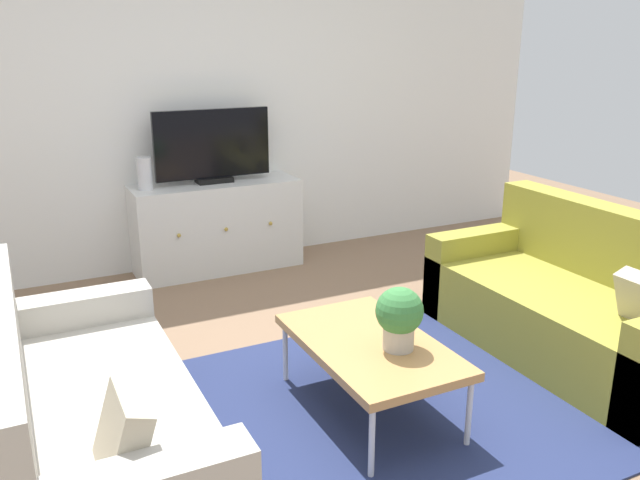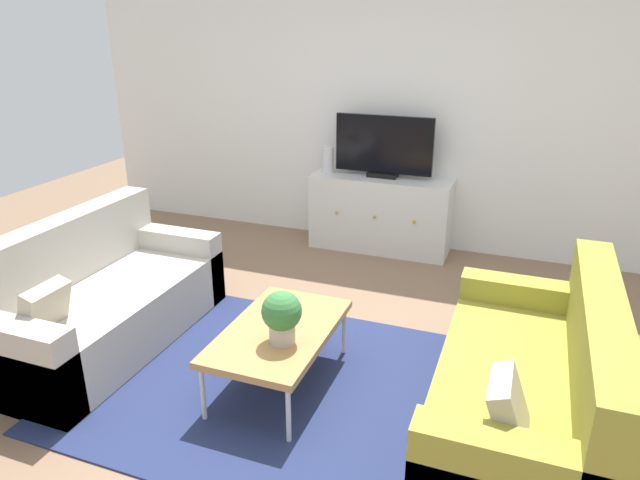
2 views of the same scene
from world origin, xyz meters
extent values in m
plane|color=#84664C|center=(0.00, 0.00, 0.00)|extent=(10.00, 10.00, 0.00)
cube|color=white|center=(0.00, 2.55, 1.35)|extent=(6.40, 0.12, 2.70)
cube|color=navy|center=(0.00, -0.15, 0.01)|extent=(2.50, 1.90, 0.01)
cube|color=#B2ADA3|center=(-1.35, -0.10, 0.21)|extent=(0.85, 1.74, 0.42)
cube|color=#B2ADA3|center=(-1.67, -0.10, 0.43)|extent=(0.20, 1.74, 0.86)
cube|color=#B2ADA3|center=(-1.35, 0.68, 0.29)|extent=(0.85, 0.18, 0.57)
cube|color=#B2ADA3|center=(-1.35, -0.88, 0.29)|extent=(0.85, 0.18, 0.57)
cube|color=#B2A58C|center=(-1.30, -0.64, 0.54)|extent=(0.19, 0.30, 0.32)
cube|color=olive|center=(1.35, -0.10, 0.21)|extent=(0.85, 1.74, 0.42)
cube|color=olive|center=(1.67, -0.10, 0.43)|extent=(0.20, 1.74, 0.86)
cube|color=olive|center=(1.35, 0.68, 0.29)|extent=(0.85, 0.18, 0.57)
cube|color=#B2A58C|center=(1.30, -0.64, 0.54)|extent=(0.20, 0.30, 0.32)
cube|color=#B7844C|center=(-0.03, -0.13, 0.37)|extent=(0.60, 1.01, 0.04)
cylinder|color=silver|center=(-0.29, -0.60, 0.17)|extent=(0.03, 0.03, 0.35)
cylinder|color=silver|center=(0.23, -0.60, 0.17)|extent=(0.03, 0.03, 0.35)
cylinder|color=silver|center=(-0.29, 0.33, 0.17)|extent=(0.03, 0.03, 0.35)
cylinder|color=silver|center=(0.23, 0.33, 0.17)|extent=(0.03, 0.03, 0.35)
cylinder|color=#B7B2A8|center=(0.05, -0.26, 0.45)|extent=(0.15, 0.15, 0.11)
sphere|color=#387A3D|center=(0.05, -0.26, 0.59)|extent=(0.23, 0.23, 0.23)
cube|color=silver|center=(-0.05, 2.27, 0.36)|extent=(1.33, 0.44, 0.72)
sphere|color=#B79338|center=(-0.42, 2.04, 0.40)|extent=(0.03, 0.03, 0.03)
sphere|color=#B79338|center=(-0.05, 2.04, 0.40)|extent=(0.03, 0.03, 0.03)
sphere|color=#B79338|center=(0.33, 2.04, 0.40)|extent=(0.03, 0.03, 0.03)
cube|color=black|center=(-0.05, 2.29, 0.74)|extent=(0.28, 0.16, 0.04)
cube|color=black|center=(-0.05, 2.29, 1.03)|extent=(0.92, 0.04, 0.53)
cylinder|color=silver|center=(-0.59, 2.27, 0.84)|extent=(0.11, 0.11, 0.25)
camera|label=1|loc=(-1.54, -2.64, 1.83)|focal=36.58mm
camera|label=2|loc=(1.25, -2.84, 2.12)|focal=32.04mm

